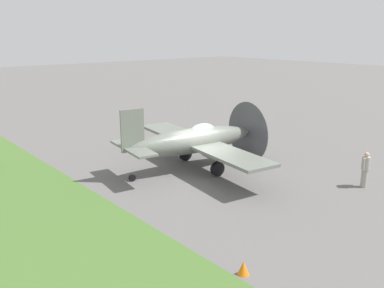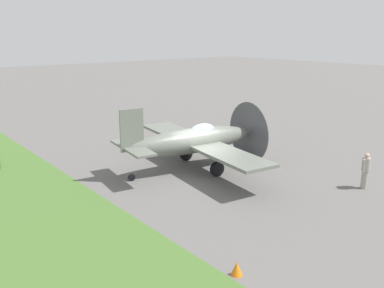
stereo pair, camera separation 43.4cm
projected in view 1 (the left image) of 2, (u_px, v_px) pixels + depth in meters
ground_plane at (207, 175)px, 21.33m from camera, size 160.00×160.00×0.00m
airplane_lead at (195, 140)px, 21.93m from camera, size 10.65×8.47×3.77m
ground_crew_chief at (365, 169)px, 19.43m from camera, size 0.38×0.63×1.73m
runway_marker_cone at (243, 268)px, 12.49m from camera, size 0.36×0.36×0.44m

